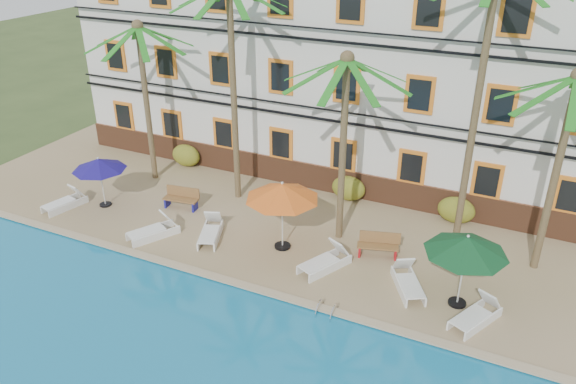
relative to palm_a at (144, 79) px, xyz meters
The scene contains 24 objects.
ground 9.97m from the palm_a, 33.97° to the right, with size 100.00×100.00×0.00m, color #384C23.
pool_deck 8.66m from the palm_a, ahead, with size 30.00×12.00×0.25m, color tan.
pool_coping 10.30m from the palm_a, 38.65° to the right, with size 30.00×0.35×0.06m, color tan.
hotel_building 8.82m from the palm_a, 35.88° to the left, with size 25.40×6.44×10.22m.
palm_a is the anchor object (origin of this frame).
palm_b 4.70m from the palm_a, ahead, with size 4.58×4.58×9.27m.
palm_c 9.91m from the palm_a, ahead, with size 4.58×4.58×7.24m.
palm_d 14.10m from the palm_a, ahead, with size 4.58×4.58×10.24m.
palm_e 16.87m from the palm_a, ahead, with size 4.58×4.58×7.20m.
shrub_left 4.61m from the palm_a, 71.96° to the left, with size 1.50×0.90×1.10m, color #2F5B1A.
shrub_mid 10.17m from the palm_a, 11.13° to the left, with size 1.50×0.90×1.10m, color #2F5B1A.
shrub_right 14.45m from the palm_a, ahead, with size 1.50×0.90×1.10m, color #2F5B1A.
umbrella_blue 4.29m from the palm_a, 93.69° to the right, with size 2.26×2.26×2.26m.
umbrella_red 9.01m from the palm_a, 19.86° to the right, with size 2.75×2.75×2.75m.
umbrella_green 15.42m from the palm_a, 13.72° to the right, with size 2.62×2.62×2.62m.
lounger_a 6.27m from the palm_a, 111.39° to the right, with size 1.07×1.96×0.88m.
lounger_b 7.09m from the palm_a, 53.00° to the right, with size 1.57×2.07×0.93m.
lounger_c 7.81m from the palm_a, 33.40° to the right, with size 1.35×2.05×0.92m.
lounger_d 11.64m from the palm_a, 19.28° to the right, with size 1.53×2.14×0.96m.
lounger_e 14.28m from the palm_a, 14.93° to the right, with size 1.58×2.04×0.92m.
lounger_f 16.64m from the palm_a, 15.50° to the right, with size 1.46×2.03×0.91m.
bench_left 5.54m from the palm_a, 33.90° to the right, with size 1.55×0.69×0.93m.
bench_right 12.49m from the palm_a, ahead, with size 1.57×0.88×0.93m.
pool_ladder 13.41m from the palm_a, 27.62° to the right, with size 0.54×0.74×0.74m.
Camera 1 is at (8.91, -14.32, 11.71)m, focal length 35.00 mm.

